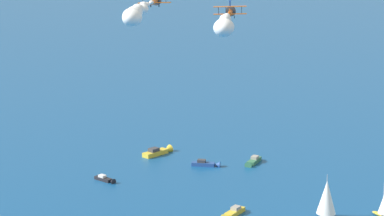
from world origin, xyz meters
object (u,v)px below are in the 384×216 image
sailboat_mid_cluster (326,199)px  motorboat_outer_ring_e (159,152)px  biplane_wingman (230,12)px  motorboat_outer_ring_f (207,164)px  biplane_lead (154,1)px  wingwalker_wingman (230,2)px  motorboat_outer_ring_b (106,179)px  motorboat_near_centre (232,213)px  motorboat_trailing (253,162)px

sailboat_mid_cluster → motorboat_outer_ring_e: 67.90m
biplane_wingman → motorboat_outer_ring_f: bearing=71.1°
motorboat_outer_ring_e → biplane_lead: size_ratio=1.56×
biplane_lead → wingwalker_wingman: biplane_lead is taller
motorboat_outer_ring_b → biplane_lead: 62.08m
sailboat_mid_cluster → wingwalker_wingman: (-22.78, 6.51, 46.51)m
sailboat_mid_cluster → motorboat_outer_ring_e: sailboat_mid_cluster is taller
motorboat_outer_ring_f → wingwalker_wingman: wingwalker_wingman is taller
motorboat_near_centre → biplane_lead: biplane_lead is taller
motorboat_near_centre → wingwalker_wingman: size_ratio=4.56×
motorboat_outer_ring_e → wingwalker_wingman: size_ratio=6.16×
motorboat_near_centre → motorboat_outer_ring_f: size_ratio=1.00×
motorboat_outer_ring_b → biplane_lead: size_ratio=0.98×
motorboat_trailing → motorboat_outer_ring_e: size_ratio=0.73×
biplane_wingman → wingwalker_wingman: size_ratio=3.96×
sailboat_mid_cluster → biplane_lead: bearing=161.9°
biplane_lead → motorboat_outer_ring_f: bearing=50.6°
motorboat_outer_ring_e → motorboat_trailing: bearing=-43.3°
motorboat_outer_ring_b → motorboat_outer_ring_e: (22.67, 18.11, 0.30)m
motorboat_outer_ring_f → biplane_lead: 69.40m
wingwalker_wingman → motorboat_near_centre: bearing=50.7°
motorboat_near_centre → biplane_lead: bearing=174.6°
sailboat_mid_cluster → wingwalker_wingman: size_ratio=6.05×
wingwalker_wingman → motorboat_outer_ring_b: bearing=112.0°
biplane_wingman → motorboat_outer_ring_e: bearing=84.2°
motorboat_outer_ring_b → wingwalker_wingman: 67.43m
motorboat_trailing → motorboat_outer_ring_b: bearing=177.0°
motorboat_outer_ring_e → motorboat_outer_ring_f: size_ratio=1.35×
biplane_wingman → wingwalker_wingman: (-0.05, 0.04, 2.19)m
wingwalker_wingman → motorboat_outer_ring_f: bearing=71.0°
motorboat_near_centre → motorboat_outer_ring_b: motorboat_near_centre is taller
motorboat_outer_ring_f → biplane_wingman: (-14.48, -42.31, 48.54)m
motorboat_outer_ring_f → wingwalker_wingman: bearing=-109.0°
motorboat_outer_ring_e → motorboat_outer_ring_f: 18.90m
motorboat_outer_ring_b → motorboat_outer_ring_f: 31.17m
motorboat_outer_ring_e → biplane_wingman: biplane_wingman is taller
motorboat_trailing → motorboat_outer_ring_f: bearing=165.1°
motorboat_outer_ring_f → motorboat_near_centre: bearing=-106.3°
motorboat_outer_ring_f → sailboat_mid_cluster: bearing=-80.4°
biplane_wingman → wingwalker_wingman: 2.19m
motorboat_near_centre → biplane_wingman: bearing=-128.6°
sailboat_mid_cluster → motorboat_outer_ring_f: (-8.26, 48.78, -4.22)m
motorboat_trailing → motorboat_outer_ring_b: motorboat_trailing is taller
biplane_lead → wingwalker_wingman: bearing=-21.2°
motorboat_near_centre → wingwalker_wingman: (-3.39, -4.15, 50.73)m
motorboat_near_centre → motorboat_outer_ring_f: bearing=73.7°
motorboat_near_centre → motorboat_trailing: motorboat_trailing is taller
sailboat_mid_cluster → motorboat_near_centre: bearing=151.2°
motorboat_trailing → biplane_lead: size_ratio=1.13×
motorboat_trailing → motorboat_outer_ring_e: 29.75m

